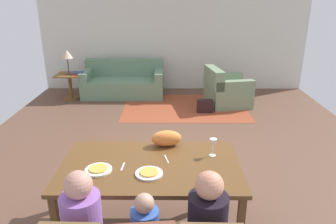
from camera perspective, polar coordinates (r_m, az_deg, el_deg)
ground_plane at (r=5.27m, az=1.24°, el=-5.61°), size 6.46×6.40×0.02m
back_wall at (r=8.04m, az=0.99°, el=13.59°), size 6.46×0.10×2.70m
dining_table at (r=3.14m, az=-3.15°, el=-10.38°), size 1.71×1.01×0.76m
plate_near_man at (r=3.06m, az=-12.26°, el=-10.02°), size 0.25×0.25×0.02m
pizza_near_man at (r=3.06m, az=-12.28°, el=-9.78°), size 0.17×0.17×0.01m
plate_near_child at (r=2.95m, az=-3.38°, el=-10.86°), size 0.25×0.25×0.02m
pizza_near_child at (r=2.94m, az=-3.39°, el=-10.61°), size 0.17×0.17×0.01m
wine_glass at (r=3.23m, az=8.01°, el=-5.61°), size 0.07×0.07×0.19m
fork at (r=3.09m, az=-8.05°, el=-9.60°), size 0.03×0.15×0.01m
knife at (r=3.19m, az=-0.27°, el=-8.37°), size 0.05×0.17×0.01m
cat at (r=3.42m, az=-0.28°, el=-4.70°), size 0.34×0.20×0.17m
area_rug at (r=6.89m, az=3.03°, el=0.89°), size 2.60×1.80×0.01m
couch at (r=7.69m, az=-7.89°, el=5.14°), size 1.87×0.86×0.82m
armchair at (r=7.07m, az=10.25°, el=3.78°), size 1.00×0.99×0.82m
side_table at (r=7.69m, az=-17.02°, el=5.01°), size 0.56×0.56×0.58m
table_lamp at (r=7.56m, az=-17.52°, el=9.62°), size 0.26×0.26×0.54m
book_lower at (r=7.57m, az=-16.03°, el=6.57°), size 0.22×0.16×0.03m
book_upper at (r=7.55m, az=-15.72°, el=6.79°), size 0.22×0.16×0.03m
handbag at (r=6.59m, az=6.58°, el=1.04°), size 0.32×0.16×0.26m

